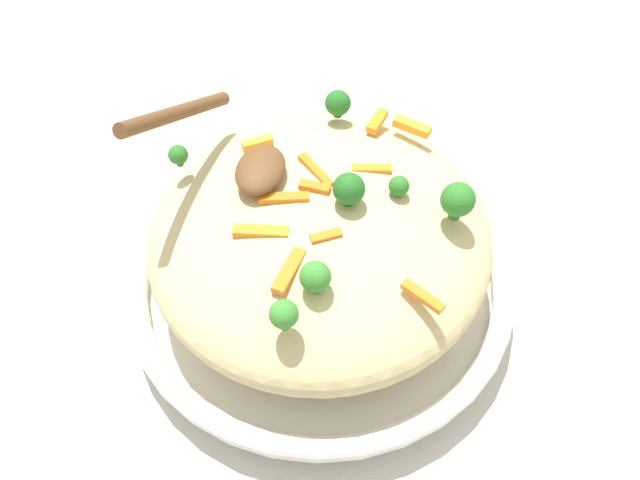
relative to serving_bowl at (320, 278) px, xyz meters
The scene contains 22 objects.
ground_plane 0.02m from the serving_bowl, ahead, with size 2.40×2.40×0.00m, color beige.
serving_bowl is the anchor object (origin of this frame).
pasta_mound 0.06m from the serving_bowl, ahead, with size 0.30×0.29×0.09m, color #DBC689.
carrot_piece_0 0.16m from the serving_bowl, 51.35° to the left, with size 0.03×0.01×0.01m, color orange.
carrot_piece_1 0.12m from the serving_bowl, 76.03° to the right, with size 0.04×0.01×0.01m, color orange.
carrot_piece_2 0.16m from the serving_bowl, 149.50° to the left, with size 0.03×0.01×0.01m, color orange.
carrot_piece_3 0.12m from the serving_bowl, 42.50° to the right, with size 0.04×0.01×0.01m, color orange.
carrot_piece_4 0.12m from the serving_bowl, 18.74° to the left, with size 0.02×0.01×0.01m, color orange.
carrot_piece_5 0.12m from the serving_bowl, 141.33° to the left, with size 0.03×0.01×0.01m, color orange.
carrot_piece_6 0.12m from the serving_bowl, 160.68° to the right, with size 0.04×0.01×0.01m, color orange.
carrot_piece_7 0.15m from the serving_bowl, 164.23° to the left, with size 0.03×0.01×0.01m, color orange.
carrot_piece_8 0.13m from the serving_bowl, ahead, with size 0.04×0.01×0.01m, color orange.
carrot_piece_9 0.11m from the serving_bowl, 143.83° to the right, with size 0.03×0.01×0.01m, color orange.
carrot_piece_10 0.14m from the serving_bowl, 128.90° to the right, with size 0.03×0.01×0.01m, color orange.
broccoli_floret_0 0.17m from the serving_bowl, ahead, with size 0.02×0.02×0.03m.
broccoli_floret_1 0.13m from the serving_bowl, 109.38° to the left, with size 0.02×0.02×0.02m.
broccoli_floret_2 0.14m from the serving_bowl, ahead, with size 0.02×0.02×0.03m.
broccoli_floret_3 0.13m from the serving_bowl, 88.19° to the left, with size 0.03×0.03×0.03m.
broccoli_floret_4 0.17m from the serving_bowl, 98.55° to the right, with size 0.02×0.02×0.02m.
broccoli_floret_5 0.16m from the serving_bowl, 95.11° to the left, with size 0.03×0.03×0.03m.
broccoli_floret_6 0.16m from the serving_bowl, behind, with size 0.02×0.02×0.03m.
serving_spoon 0.15m from the serving_bowl, 102.12° to the right, with size 0.14×0.11×0.09m.
Camera 1 is at (0.35, 0.07, 0.53)m, focal length 37.03 mm.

